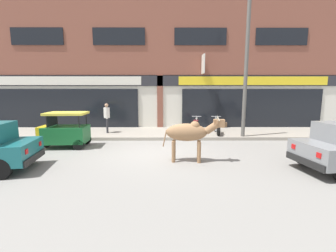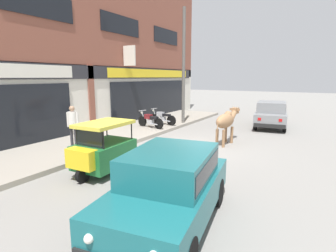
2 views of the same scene
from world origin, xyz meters
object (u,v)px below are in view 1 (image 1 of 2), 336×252
pedestrian (107,115)px  utility_pole (246,71)px  motorcycle_0 (196,126)px  auto_rickshaw (65,132)px  cow (189,133)px  motorcycle_1 (217,126)px

pedestrian → utility_pole: utility_pole is taller
motorcycle_0 → auto_rickshaw: bearing=-158.3°
motorcycle_0 → pedestrian: pedestrian is taller
cow → motorcycle_1: (1.93, 4.35, -0.46)m
auto_rickshaw → pedestrian: pedestrian is taller
auto_rickshaw → motorcycle_1: auto_rickshaw is taller
motorcycle_0 → utility_pole: bearing=-19.0°
motorcycle_1 → utility_pole: utility_pole is taller
auto_rickshaw → motorcycle_1: bearing=18.1°
utility_pole → cow: bearing=-130.3°
cow → auto_rickshaw: bearing=158.5°
motorcycle_0 → motorcycle_1: 1.15m
pedestrian → cow: bearing=-49.2°
cow → utility_pole: 5.30m
cow → motorcycle_1: bearing=66.1°
pedestrian → motorcycle_1: bearing=-2.9°
motorcycle_1 → pedestrian: bearing=177.1°
cow → motorcycle_0: size_ratio=1.20×
cow → auto_rickshaw: 5.56m
auto_rickshaw → utility_pole: 8.81m
pedestrian → utility_pole: (7.09, -1.04, 2.25)m
pedestrian → motorcycle_0: bearing=-3.0°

